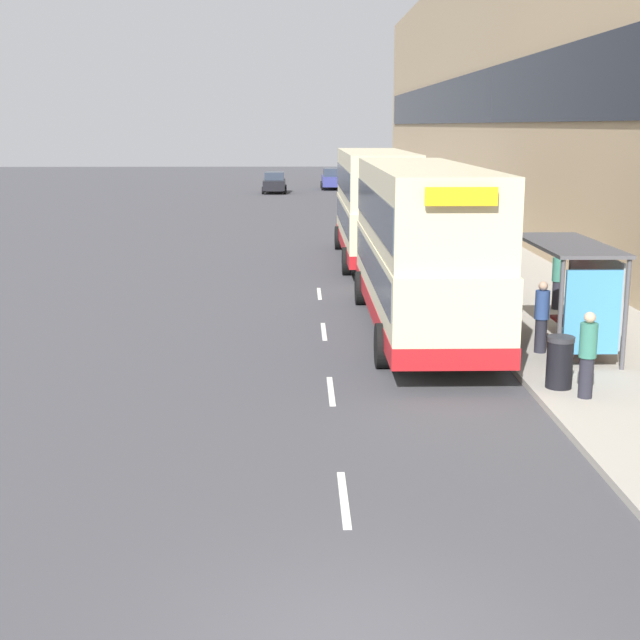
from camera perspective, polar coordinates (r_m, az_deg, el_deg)
The scene contains 18 objects.
pavement at distance 47.43m, azimuth 7.37°, elevation 5.95°, with size 5.00×93.00×0.14m.
terrace_facade at distance 47.96m, azimuth 12.50°, elevation 14.74°, with size 3.10×93.00×15.03m.
lane_mark_1 at distance 13.11m, azimuth 1.54°, elevation -11.37°, with size 0.12×2.00×0.01m.
lane_mark_2 at distance 18.12m, azimuth 0.71°, elevation -4.56°, with size 0.12×2.00×0.01m.
lane_mark_3 at distance 23.29m, azimuth 0.25°, elevation -0.73°, with size 0.12×2.00×0.01m.
lane_mark_4 at distance 28.52m, azimuth -0.04°, elevation 1.70°, with size 0.12×2.00×0.01m.
bus_shelter at distance 21.26m, azimuth 16.22°, elevation 2.65°, with size 1.60×4.20×2.48m.
double_decker_bus_near at distance 22.96m, azimuth 6.47°, elevation 4.78°, with size 2.85×11.08×4.30m.
double_decker_bus_ahead at distance 35.21m, azimuth 3.54°, elevation 7.45°, with size 2.85×10.49×4.30m.
car_0 at distance 71.68m, azimuth -2.94°, elevation 8.77°, with size 1.90×3.88×1.65m.
car_1 at distance 51.22m, azimuth 2.63°, elevation 7.39°, with size 2.02×4.34×1.73m.
car_2 at distance 76.05m, azimuth 0.83°, elevation 9.03°, with size 2.02×4.53×1.76m.
pedestrian_at_shelter at distance 26.87m, azimuth 17.51°, elevation 2.81°, with size 0.37×0.37×1.86m.
pedestrian_1 at distance 26.19m, azimuth 14.98°, elevation 2.54°, with size 0.34×0.34×1.70m.
pedestrian_2 at distance 17.76m, azimuth 16.75°, elevation -2.11°, with size 0.33×0.33×1.69m.
pedestrian_3 at distance 22.14m, azimuth 18.24°, elevation 0.51°, with size 0.32×0.32×1.63m.
pedestrian_4 at distance 21.05m, azimuth 14.00°, elevation 0.23°, with size 0.33×0.33×1.67m.
litter_bin at distance 18.38m, azimuth 15.09°, elevation -2.61°, with size 0.55×0.55×1.05m.
Camera 1 is at (-0.62, -8.11, 5.28)m, focal length 50.00 mm.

